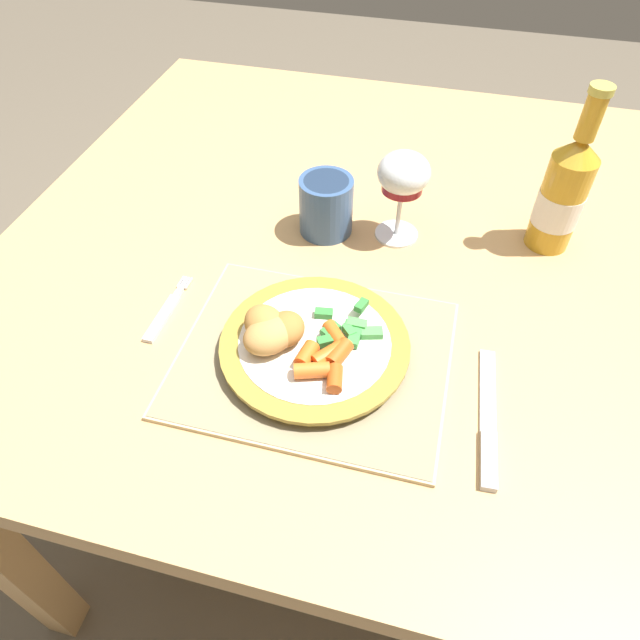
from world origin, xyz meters
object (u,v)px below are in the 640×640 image
object	(u,v)px
fork	(165,313)
wine_glass	(403,178)
table_knife	(488,427)
bottle	(563,193)
dinner_plate	(315,346)
dining_table	(368,280)
drinking_cup	(326,204)

from	to	relation	value
fork	wine_glass	xyz separation A→B (m)	(0.27, 0.24, 0.10)
table_knife	bottle	size ratio (longest dim) A/B	0.79
dinner_plate	table_knife	xyz separation A→B (m)	(0.22, -0.06, -0.01)
dining_table	table_knife	world-z (taller)	table_knife
bottle	dining_table	bearing A→B (deg)	-168.51
wine_glass	bottle	size ratio (longest dim) A/B	0.57
table_knife	drinking_cup	bearing A→B (deg)	130.75
drinking_cup	dining_table	bearing A→B (deg)	-2.23
wine_glass	drinking_cup	distance (m)	0.12
dining_table	fork	distance (m)	0.34
fork	wine_glass	distance (m)	0.38
fork	table_knife	bearing A→B (deg)	-9.73
dining_table	drinking_cup	bearing A→B (deg)	177.77
dinner_plate	fork	world-z (taller)	dinner_plate
table_knife	bottle	bearing A→B (deg)	79.42
dining_table	bottle	bearing A→B (deg)	11.49
dining_table	wine_glass	distance (m)	0.20
wine_glass	fork	bearing A→B (deg)	-138.05
dinner_plate	bottle	xyz separation A→B (m)	(0.28, 0.30, 0.07)
dinner_plate	drinking_cup	distance (m)	0.26
dining_table	drinking_cup	distance (m)	0.15
dinner_plate	drinking_cup	xyz separation A→B (m)	(-0.05, 0.25, 0.03)
wine_glass	drinking_cup	size ratio (longest dim) A/B	1.58
dinner_plate	fork	distance (m)	0.21
dining_table	drinking_cup	size ratio (longest dim) A/B	12.55
table_knife	drinking_cup	xyz separation A→B (m)	(-0.26, 0.31, 0.04)
dinner_plate	wine_glass	xyz separation A→B (m)	(0.06, 0.26, 0.08)
dinner_plate	wine_glass	bearing A→B (deg)	77.01
dinner_plate	table_knife	world-z (taller)	dinner_plate
fork	wine_glass	world-z (taller)	wine_glass
dinner_plate	wine_glass	size ratio (longest dim) A/B	1.68
dining_table	drinking_cup	world-z (taller)	drinking_cup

